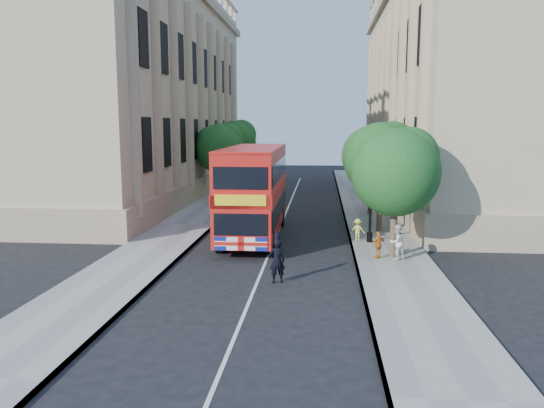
% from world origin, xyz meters
% --- Properties ---
extents(ground, '(120.00, 120.00, 0.00)m').
position_xyz_m(ground, '(0.00, 0.00, 0.00)').
color(ground, black).
rests_on(ground, ground).
extents(pavement_right, '(3.50, 80.00, 0.12)m').
position_xyz_m(pavement_right, '(5.75, 10.00, 0.06)').
color(pavement_right, gray).
rests_on(pavement_right, ground).
extents(pavement_left, '(3.50, 80.00, 0.12)m').
position_xyz_m(pavement_left, '(-5.75, 10.00, 0.06)').
color(pavement_left, gray).
rests_on(pavement_left, ground).
extents(building_right, '(12.00, 38.00, 18.00)m').
position_xyz_m(building_right, '(13.80, 24.00, 9.00)').
color(building_right, tan).
rests_on(building_right, ground).
extents(building_left, '(12.00, 38.00, 18.00)m').
position_xyz_m(building_left, '(-13.80, 24.00, 9.00)').
color(building_left, tan).
rests_on(building_left, ground).
extents(tree_right_near, '(4.00, 4.00, 6.08)m').
position_xyz_m(tree_right_near, '(5.84, 3.03, 4.25)').
color(tree_right_near, '#473828').
rests_on(tree_right_near, ground).
extents(tree_right_mid, '(4.20, 4.20, 6.37)m').
position_xyz_m(tree_right_mid, '(5.84, 9.03, 4.45)').
color(tree_right_mid, '#473828').
rests_on(tree_right_mid, ground).
extents(tree_right_far, '(4.00, 4.00, 6.15)m').
position_xyz_m(tree_right_far, '(5.84, 15.03, 4.31)').
color(tree_right_far, '#473828').
rests_on(tree_right_far, ground).
extents(tree_left_far, '(4.00, 4.00, 6.30)m').
position_xyz_m(tree_left_far, '(-5.96, 22.03, 4.44)').
color(tree_left_far, '#473828').
rests_on(tree_left_far, ground).
extents(tree_left_back, '(4.20, 4.20, 6.65)m').
position_xyz_m(tree_left_back, '(-5.96, 30.03, 4.71)').
color(tree_left_back, '#473828').
rests_on(tree_left_back, ground).
extents(lamp_post, '(0.32, 0.32, 5.16)m').
position_xyz_m(lamp_post, '(5.00, 6.00, 2.51)').
color(lamp_post, black).
rests_on(lamp_post, pavement_right).
extents(double_decker_bus, '(2.91, 10.57, 4.87)m').
position_xyz_m(double_decker_bus, '(-1.17, 7.12, 2.69)').
color(double_decker_bus, '#B8130C').
rests_on(double_decker_bus, ground).
extents(box_van, '(2.61, 5.62, 3.13)m').
position_xyz_m(box_van, '(-2.37, 13.85, 1.53)').
color(box_van, black).
rests_on(box_van, ground).
extents(police_constable, '(0.72, 0.56, 1.74)m').
position_xyz_m(police_constable, '(0.78, -1.17, 0.87)').
color(police_constable, black).
rests_on(police_constable, ground).
extents(woman_pedestrian, '(0.99, 0.94, 1.62)m').
position_xyz_m(woman_pedestrian, '(5.88, 2.44, 0.93)').
color(woman_pedestrian, white).
rests_on(woman_pedestrian, pavement_right).
extents(child_a, '(0.78, 0.65, 1.25)m').
position_xyz_m(child_a, '(5.09, 2.63, 0.74)').
color(child_a, orange).
rests_on(child_a, pavement_right).
extents(child_b, '(0.82, 0.56, 1.17)m').
position_xyz_m(child_b, '(4.40, 6.24, 0.71)').
color(child_b, '#DEDD4B').
rests_on(child_b, pavement_right).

